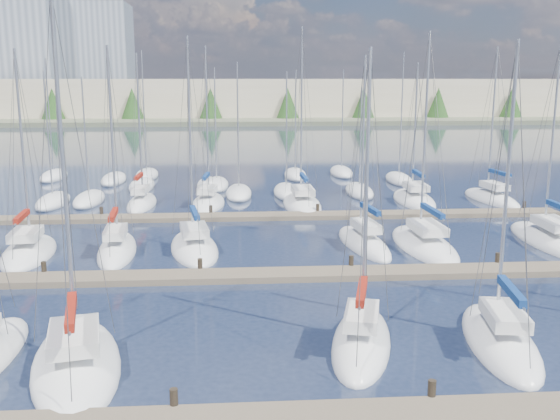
{
  "coord_description": "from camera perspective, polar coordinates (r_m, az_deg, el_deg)",
  "views": [
    {
      "loc": [
        -1.97,
        -14.63,
        10.05
      ],
      "look_at": [
        0.0,
        14.0,
        4.0
      ],
      "focal_mm": 40.0,
      "sensor_mm": 36.0,
      "label": 1
    }
  ],
  "objects": [
    {
      "name": "ground",
      "position": [
        75.33,
        -2.41,
        4.23
      ],
      "size": [
        400.0,
        400.0,
        0.0
      ],
      "primitive_type": "plane",
      "color": "#212B43",
      "rests_on": "ground"
    },
    {
      "name": "dock_mid",
      "position": [
        32.26,
        -0.25,
        -5.96
      ],
      "size": [
        44.0,
        1.93,
        1.1
      ],
      "color": "#6B5E4C",
      "rests_on": "ground"
    },
    {
      "name": "dock_far",
      "position": [
        45.77,
        -1.38,
        -0.58
      ],
      "size": [
        44.0,
        1.93,
        1.1
      ],
      "color": "#6B5E4C",
      "rests_on": "ground"
    },
    {
      "name": "sailboat_l",
      "position": [
        38.94,
        13.02,
        -3.1
      ],
      "size": [
        3.29,
        9.11,
        13.53
      ],
      "rotation": [
        0.0,
        0.0,
        0.04
      ],
      "color": "white",
      "rests_on": "ground"
    },
    {
      "name": "sailboat_e",
      "position": [
        25.95,
        19.47,
        -11.16
      ],
      "size": [
        3.52,
        7.83,
        12.2
      ],
      "rotation": [
        0.0,
        0.0,
        -0.15
      ],
      "color": "white",
      "rests_on": "ground"
    },
    {
      "name": "sailboat_m",
      "position": [
        42.44,
        23.42,
        -2.55
      ],
      "size": [
        3.04,
        9.45,
        12.98
      ],
      "rotation": [
        0.0,
        0.0,
        -0.01
      ],
      "color": "white",
      "rests_on": "ground"
    },
    {
      "name": "sailboat_q",
      "position": [
        53.21,
        12.15,
        0.94
      ],
      "size": [
        3.16,
        8.4,
        12.09
      ],
      "rotation": [
        0.0,
        0.0,
        -0.03
      ],
      "color": "white",
      "rests_on": "ground"
    },
    {
      "name": "sailboat_c",
      "position": [
        23.85,
        -18.12,
        -13.18
      ],
      "size": [
        4.76,
        8.66,
        13.64
      ],
      "rotation": [
        0.0,
        0.0,
        0.22
      ],
      "color": "white",
      "rests_on": "ground"
    },
    {
      "name": "sailboat_o",
      "position": [
        50.81,
        -6.6,
        0.65
      ],
      "size": [
        3.15,
        7.23,
        13.34
      ],
      "rotation": [
        0.0,
        0.0,
        -0.09
      ],
      "color": "white",
      "rests_on": "ground"
    },
    {
      "name": "sailboat_p",
      "position": [
        50.3,
        2.02,
        0.59
      ],
      "size": [
        3.12,
        8.86,
        14.77
      ],
      "rotation": [
        0.0,
        0.0,
        0.02
      ],
      "color": "white",
      "rests_on": "ground"
    },
    {
      "name": "sailboat_n",
      "position": [
        51.62,
        -12.52,
        0.63
      ],
      "size": [
        2.26,
        7.0,
        12.78
      ],
      "rotation": [
        0.0,
        0.0,
        -0.02
      ],
      "color": "white",
      "rests_on": "ground"
    },
    {
      "name": "sailboat_r",
      "position": [
        55.32,
        18.76,
        1.0
      ],
      "size": [
        3.34,
        8.35,
        13.36
      ],
      "rotation": [
        0.0,
        0.0,
        0.12
      ],
      "color": "white",
      "rests_on": "ground"
    },
    {
      "name": "sailboat_d",
      "position": [
        24.61,
        7.45,
        -11.83
      ],
      "size": [
        3.91,
        7.45,
        11.93
      ],
      "rotation": [
        0.0,
        0.0,
        -0.25
      ],
      "color": "white",
      "rests_on": "ground"
    },
    {
      "name": "sailboat_i",
      "position": [
        38.0,
        -14.67,
        -3.52
      ],
      "size": [
        2.82,
        7.78,
        12.65
      ],
      "rotation": [
        0.0,
        0.0,
        0.09
      ],
      "color": "white",
      "rests_on": "ground"
    },
    {
      "name": "sailboat_j",
      "position": [
        37.6,
        -7.84,
        -3.42
      ],
      "size": [
        3.92,
        8.14,
        13.2
      ],
      "rotation": [
        0.0,
        0.0,
        0.16
      ],
      "color": "white",
      "rests_on": "ground"
    },
    {
      "name": "sailboat_k",
      "position": [
        38.62,
        7.66,
        -2.99
      ],
      "size": [
        3.11,
        8.09,
        12.17
      ],
      "rotation": [
        0.0,
        0.0,
        0.13
      ],
      "color": "white",
      "rests_on": "ground"
    },
    {
      "name": "sailboat_h",
      "position": [
        39.1,
        -21.98,
        -3.6
      ],
      "size": [
        3.46,
        7.54,
        12.45
      ],
      "rotation": [
        0.0,
        0.0,
        0.09
      ],
      "color": "white",
      "rests_on": "ground"
    },
    {
      "name": "distant_boats",
      "position": [
        59.25,
        -6.18,
        2.36
      ],
      "size": [
        36.93,
        20.75,
        13.3
      ],
      "color": "#9EA0A5",
      "rests_on": "ground"
    },
    {
      "name": "shoreline",
      "position": [
        164.81,
        -8.02,
        10.89
      ],
      "size": [
        400.0,
        60.0,
        38.0
      ],
      "color": "#666B51",
      "rests_on": "ground"
    }
  ]
}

